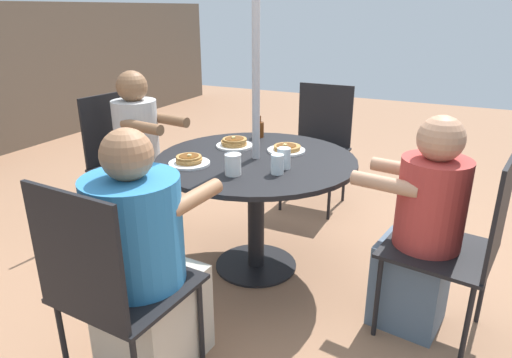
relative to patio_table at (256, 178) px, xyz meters
The scene contains 17 objects.
ground_plane 0.59m from the patio_table, ahead, with size 12.00×12.00×0.00m, color #9E7051.
patio_table is the anchor object (origin of this frame).
umbrella_pole 0.49m from the patio_table, ahead, with size 0.04×0.04×2.15m, color #ADADB2.
patio_chair_north 1.16m from the patio_table, behind, with size 0.50×0.50×0.96m.
diner_north 0.97m from the patio_table, behind, with size 0.57×0.41×1.11m.
patio_chair_east 1.16m from the patio_table, 98.82° to the right, with size 0.54×0.54×0.96m.
diner_east 0.97m from the patio_table, 98.82° to the right, with size 0.38×0.52×1.09m.
patio_chair_south 1.16m from the patio_table, ahead, with size 0.48×0.48×0.96m.
patio_chair_west 1.16m from the patio_table, 82.28° to the left, with size 0.53×0.53×0.96m.
diner_west 0.97m from the patio_table, 82.28° to the left, with size 0.36×0.53×1.15m.
pancake_plate_a 0.41m from the patio_table, 132.76° to the left, with size 0.23×0.23×0.06m.
pancake_plate_b 0.31m from the patio_table, 56.16° to the left, with size 0.23×0.23×0.06m.
pancake_plate_c 0.27m from the patio_table, 29.36° to the right, with size 0.23×0.23×0.05m.
syrup_bottle 0.50m from the patio_table, 23.23° to the left, with size 0.09×0.06×0.14m.
coffee_cup 0.35m from the patio_table, behind, with size 0.09×0.09×0.11m.
drinking_glass_a 0.34m from the patio_table, 131.39° to the right, with size 0.07×0.07×0.10m, color silver.
drinking_glass_b 0.29m from the patio_table, 114.04° to the right, with size 0.07×0.07×0.11m, color silver.
Camera 1 is at (-2.26, -1.09, 1.53)m, focal length 32.00 mm.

